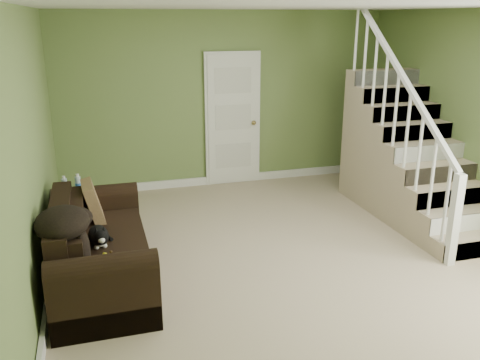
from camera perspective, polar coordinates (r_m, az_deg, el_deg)
floor at (r=5.63m, az=5.69°, el=-8.59°), size 5.00×5.50×0.01m
ceiling at (r=5.05m, az=6.63°, el=18.90°), size 5.00×5.50×0.01m
wall_back at (r=7.75m, az=-1.64°, el=8.95°), size 5.00×0.04×2.60m
wall_left at (r=4.84m, az=-22.45°, el=2.16°), size 0.04×5.50×2.60m
baseboard_back at (r=8.01m, az=-1.50°, el=0.12°), size 5.00×0.04×0.12m
baseboard_left at (r=5.29m, az=-20.53°, el=-10.85°), size 0.04×5.50×0.12m
baseboard_right at (r=6.86m, az=25.32°, el=-4.78°), size 0.04×5.50×0.12m
door at (r=7.79m, az=-0.81°, el=6.80°), size 0.86×0.12×2.02m
staircase at (r=7.11m, az=18.00°, el=1.81°), size 1.00×2.51×2.82m
sofa at (r=5.19m, az=-15.75°, el=-7.79°), size 0.89×2.05×0.81m
side_table at (r=6.19m, az=-18.00°, el=-3.90°), size 0.52×0.52×0.81m
cat at (r=4.98m, az=-15.59°, el=-6.08°), size 0.26×0.50×0.24m
banana at (r=4.68m, az=-14.77°, el=-8.45°), size 0.10×0.22×0.06m
throw_pillow at (r=5.62m, az=-16.14°, el=-2.45°), size 0.24×0.46×0.46m
throw_blanket at (r=4.56m, az=-19.35°, el=-4.53°), size 0.50×0.63×0.24m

